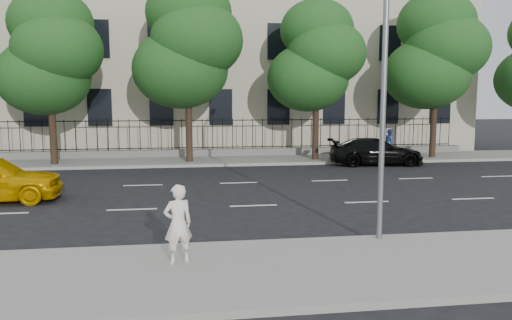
{
  "coord_description": "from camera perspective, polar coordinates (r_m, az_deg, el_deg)",
  "views": [
    {
      "loc": [
        -2.27,
        -13.83,
        3.68
      ],
      "look_at": [
        0.16,
        3.0,
        1.49
      ],
      "focal_mm": 35.0,
      "sensor_mm": 36.0,
      "label": 1
    }
  ],
  "objects": [
    {
      "name": "ground",
      "position": [
        14.49,
        1.07,
        -7.38
      ],
      "size": [
        120.0,
        120.0,
        0.0
      ],
      "primitive_type": "plane",
      "color": "black",
      "rests_on": "ground"
    },
    {
      "name": "near_sidewalk",
      "position": [
        10.71,
        4.61,
        -12.35
      ],
      "size": [
        60.0,
        4.0,
        0.15
      ],
      "primitive_type": "cube",
      "color": "gray",
      "rests_on": "ground"
    },
    {
      "name": "far_sidewalk",
      "position": [
        28.15,
        -3.54,
        -0.04
      ],
      "size": [
        60.0,
        4.0,
        0.15
      ],
      "primitive_type": "cube",
      "color": "gray",
      "rests_on": "ground"
    },
    {
      "name": "lane_markings",
      "position": [
        19.07,
        -1.24,
        -3.77
      ],
      "size": [
        49.6,
        4.62,
        0.01
      ],
      "primitive_type": null,
      "color": "silver",
      "rests_on": "ground"
    },
    {
      "name": "masonry_building",
      "position": [
        37.23,
        -4.83,
        15.55
      ],
      "size": [
        34.6,
        12.11,
        18.5
      ],
      "color": "#BDAF96",
      "rests_on": "ground"
    },
    {
      "name": "iron_fence",
      "position": [
        29.77,
        -3.82,
        1.47
      ],
      "size": [
        30.0,
        0.5,
        2.2
      ],
      "color": "slate",
      "rests_on": "far_sidewalk"
    },
    {
      "name": "street_light",
      "position": [
        13.05,
        13.66,
        13.59
      ],
      "size": [
        0.25,
        3.32,
        8.05
      ],
      "color": "slate",
      "rests_on": "near_sidewalk"
    },
    {
      "name": "tree_b",
      "position": [
        28.08,
        -22.44,
        11.21
      ],
      "size": [
        5.53,
        5.12,
        8.97
      ],
      "color": "#382619",
      "rests_on": "far_sidewalk"
    },
    {
      "name": "tree_c",
      "position": [
        27.33,
        -7.75,
        13.0
      ],
      "size": [
        5.89,
        5.5,
        9.8
      ],
      "color": "#382619",
      "rests_on": "far_sidewalk"
    },
    {
      "name": "tree_d",
      "position": [
        28.24,
        6.93,
        11.66
      ],
      "size": [
        5.34,
        4.94,
        8.84
      ],
      "color": "#382619",
      "rests_on": "far_sidewalk"
    },
    {
      "name": "tree_e",
      "position": [
        30.83,
        19.87,
        11.59
      ],
      "size": [
        5.71,
        5.31,
        9.46
      ],
      "color": "#382619",
      "rests_on": "far_sidewalk"
    },
    {
      "name": "black_sedan",
      "position": [
        27.44,
        13.54,
        0.95
      ],
      "size": [
        5.16,
        2.52,
        1.45
      ],
      "primitive_type": "imported",
      "rotation": [
        0.0,
        0.0,
        1.47
      ],
      "color": "black",
      "rests_on": "ground"
    },
    {
      "name": "woman_near",
      "position": [
        10.74,
        -8.9,
        -7.21
      ],
      "size": [
        0.71,
        0.58,
        1.7
      ],
      "primitive_type": "imported",
      "rotation": [
        0.0,
        0.0,
        3.45
      ],
      "color": "white",
      "rests_on": "near_sidewalk"
    },
    {
      "name": "pedestrian_far",
      "position": [
        31.12,
        15.07,
        2.02
      ],
      "size": [
        0.79,
        0.9,
        1.57
      ],
      "primitive_type": "imported",
      "rotation": [
        0.0,
        0.0,
        1.28
      ],
      "color": "#314391",
      "rests_on": "far_sidewalk"
    }
  ]
}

